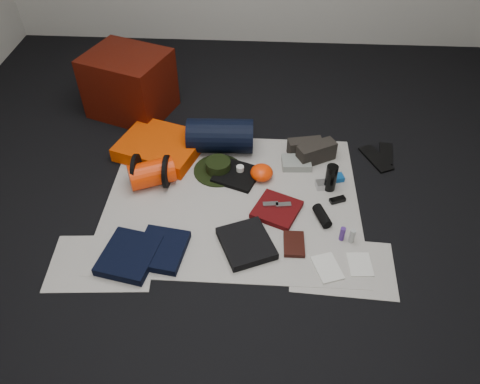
# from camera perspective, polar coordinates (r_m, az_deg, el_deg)

# --- Properties ---
(floor) EXTENTS (4.50, 4.50, 0.02)m
(floor) POSITION_cam_1_polar(r_m,az_deg,el_deg) (3.01, -0.91, -1.08)
(floor) COLOR black
(floor) RESTS_ON ground
(newspaper_mat) EXTENTS (1.60, 1.30, 0.01)m
(newspaper_mat) POSITION_cam_1_polar(r_m,az_deg,el_deg) (3.00, -0.92, -0.90)
(newspaper_mat) COLOR silver
(newspaper_mat) RESTS_ON floor
(newspaper_sheet_front_left) EXTENTS (0.61, 0.44, 0.00)m
(newspaper_sheet_front_left) POSITION_cam_1_polar(r_m,az_deg,el_deg) (2.77, -16.48, -8.25)
(newspaper_sheet_front_left) COLOR silver
(newspaper_sheet_front_left) RESTS_ON floor
(newspaper_sheet_front_right) EXTENTS (0.60, 0.43, 0.00)m
(newspaper_sheet_front_right) POSITION_cam_1_polar(r_m,az_deg,el_deg) (2.71, 12.35, -8.89)
(newspaper_sheet_front_right) COLOR silver
(newspaper_sheet_front_right) RESTS_ON floor
(red_cabinet) EXTENTS (0.71, 0.65, 0.48)m
(red_cabinet) POSITION_cam_1_polar(r_m,az_deg,el_deg) (3.77, -13.32, 12.71)
(red_cabinet) COLOR #470E05
(red_cabinet) RESTS_ON floor
(sleeping_pad) EXTENTS (0.66, 0.60, 0.10)m
(sleeping_pad) POSITION_cam_1_polar(r_m,az_deg,el_deg) (3.38, -9.67, 5.51)
(sleeping_pad) COLOR #E84202
(sleeping_pad) RESTS_ON newspaper_mat
(stuff_sack) EXTENTS (0.33, 0.27, 0.17)m
(stuff_sack) POSITION_cam_1_polar(r_m,az_deg,el_deg) (3.11, -10.71, 2.24)
(stuff_sack) COLOR #F73404
(stuff_sack) RESTS_ON newspaper_mat
(sack_strap_left) EXTENTS (0.02, 0.22, 0.22)m
(sack_strap_left) POSITION_cam_1_polar(r_m,az_deg,el_deg) (3.12, -12.55, 2.61)
(sack_strap_left) COLOR black
(sack_strap_left) RESTS_ON newspaper_mat
(sack_strap_right) EXTENTS (0.03, 0.22, 0.22)m
(sack_strap_right) POSITION_cam_1_polar(r_m,az_deg,el_deg) (3.07, -8.94, 2.50)
(sack_strap_right) COLOR black
(sack_strap_right) RESTS_ON newspaper_mat
(navy_duffel) EXTENTS (0.47, 0.26, 0.24)m
(navy_duffel) POSITION_cam_1_polar(r_m,az_deg,el_deg) (3.31, -2.43, 6.85)
(navy_duffel) COLOR black
(navy_duffel) RESTS_ON newspaper_mat
(boonie_brim) EXTENTS (0.42, 0.42, 0.01)m
(boonie_brim) POSITION_cam_1_polar(r_m,az_deg,el_deg) (3.20, -2.66, 2.66)
(boonie_brim) COLOR black
(boonie_brim) RESTS_ON newspaper_mat
(boonie_crown) EXTENTS (0.17, 0.17, 0.08)m
(boonie_crown) POSITION_cam_1_polar(r_m,az_deg,el_deg) (3.18, -2.68, 3.23)
(boonie_crown) COLOR black
(boonie_crown) RESTS_ON boonie_brim
(hiking_boot_left) EXTENTS (0.25, 0.14, 0.12)m
(hiking_boot_left) POSITION_cam_1_polar(r_m,az_deg,el_deg) (3.34, 7.90, 5.46)
(hiking_boot_left) COLOR #28241F
(hiking_boot_left) RESTS_ON newspaper_mat
(hiking_boot_right) EXTENTS (0.29, 0.22, 0.14)m
(hiking_boot_right) POSITION_cam_1_polar(r_m,az_deg,el_deg) (3.29, 9.28, 4.76)
(hiking_boot_right) COLOR #28241F
(hiking_boot_right) RESTS_ON newspaper_mat
(flip_flop_left) EXTENTS (0.22, 0.31, 0.02)m
(flip_flop_left) POSITION_cam_1_polar(r_m,az_deg,el_deg) (3.43, 16.22, 3.93)
(flip_flop_left) COLOR black
(flip_flop_left) RESTS_ON floor
(flip_flop_right) EXTENTS (0.13, 0.25, 0.01)m
(flip_flop_right) POSITION_cam_1_polar(r_m,az_deg,el_deg) (3.50, 17.35, 4.49)
(flip_flop_right) COLOR black
(flip_flop_right) RESTS_ON floor
(trousers_navy_a) EXTENTS (0.35, 0.38, 0.05)m
(trousers_navy_a) POSITION_cam_1_polar(r_m,az_deg,el_deg) (2.73, -13.34, -7.52)
(trousers_navy_a) COLOR black
(trousers_navy_a) RESTS_ON newspaper_mat
(trousers_navy_b) EXTENTS (0.31, 0.34, 0.05)m
(trousers_navy_b) POSITION_cam_1_polar(r_m,az_deg,el_deg) (2.72, -9.55, -6.93)
(trousers_navy_b) COLOR black
(trousers_navy_b) RESTS_ON newspaper_mat
(trousers_charcoal) EXTENTS (0.38, 0.40, 0.05)m
(trousers_charcoal) POSITION_cam_1_polar(r_m,az_deg,el_deg) (2.72, 0.77, -6.27)
(trousers_charcoal) COLOR black
(trousers_charcoal) RESTS_ON newspaper_mat
(black_tshirt) EXTENTS (0.35, 0.34, 0.03)m
(black_tshirt) POSITION_cam_1_polar(r_m,az_deg,el_deg) (3.15, -0.38, 2.10)
(black_tshirt) COLOR black
(black_tshirt) RESTS_ON newspaper_mat
(red_shirt) EXTENTS (0.34, 0.34, 0.03)m
(red_shirt) POSITION_cam_1_polar(r_m,az_deg,el_deg) (2.92, 4.50, -2.14)
(red_shirt) COLOR #4E080A
(red_shirt) RESTS_ON newspaper_mat
(orange_stuff_sack) EXTENTS (0.19, 0.19, 0.10)m
(orange_stuff_sack) POSITION_cam_1_polar(r_m,az_deg,el_deg) (3.12, 2.66, 2.38)
(orange_stuff_sack) COLOR #F73404
(orange_stuff_sack) RESTS_ON newspaper_mat
(first_aid_pouch) EXTENTS (0.20, 0.16, 0.05)m
(first_aid_pouch) POSITION_cam_1_polar(r_m,az_deg,el_deg) (3.25, 6.87, 3.56)
(first_aid_pouch) COLOR gray
(first_aid_pouch) RESTS_ON newspaper_mat
(water_bottle) EXTENTS (0.10, 0.10, 0.19)m
(water_bottle) POSITION_cam_1_polar(r_m,az_deg,el_deg) (3.06, 11.03, 1.71)
(water_bottle) COLOR black
(water_bottle) RESTS_ON newspaper_mat
(speaker) EXTENTS (0.11, 0.17, 0.06)m
(speaker) POSITION_cam_1_polar(r_m,az_deg,el_deg) (2.89, 9.97, -2.90)
(speaker) COLOR black
(speaker) RESTS_ON newspaper_mat
(compact_camera) EXTENTS (0.12, 0.09, 0.04)m
(compact_camera) POSITION_cam_1_polar(r_m,az_deg,el_deg) (3.12, 10.24, 0.89)
(compact_camera) COLOR #A8A8AC
(compact_camera) RESTS_ON newspaper_mat
(cyan_case) EXTENTS (0.12, 0.09, 0.03)m
(cyan_case) POSITION_cam_1_polar(r_m,az_deg,el_deg) (3.19, 11.56, 1.69)
(cyan_case) COLOR #0E4B90
(cyan_case) RESTS_ON newspaper_mat
(toiletry_purple) EXTENTS (0.04, 0.04, 0.09)m
(toiletry_purple) POSITION_cam_1_polar(r_m,az_deg,el_deg) (2.80, 12.36, -5.00)
(toiletry_purple) COLOR #47267C
(toiletry_purple) RESTS_ON newspaper_mat
(toiletry_clear) EXTENTS (0.04, 0.04, 0.09)m
(toiletry_clear) POSITION_cam_1_polar(r_m,az_deg,el_deg) (2.80, 13.52, -5.23)
(toiletry_clear) COLOR #A2A6A2
(toiletry_clear) RESTS_ON newspaper_mat
(paperback_book) EXTENTS (0.12, 0.19, 0.03)m
(paperback_book) POSITION_cam_1_polar(r_m,az_deg,el_deg) (2.74, 6.60, -6.32)
(paperback_book) COLOR black
(paperback_book) RESTS_ON newspaper_mat
(map_booklet) EXTENTS (0.18, 0.22, 0.01)m
(map_booklet) POSITION_cam_1_polar(r_m,az_deg,el_deg) (2.67, 10.60, -9.06)
(map_booklet) COLOR silver
(map_booklet) RESTS_ON newspaper_mat
(map_printout) EXTENTS (0.14, 0.17, 0.01)m
(map_printout) POSITION_cam_1_polar(r_m,az_deg,el_deg) (2.73, 14.42, -8.53)
(map_printout) COLOR silver
(map_printout) RESTS_ON newspaper_mat
(sunglasses) EXTENTS (0.11, 0.08, 0.03)m
(sunglasses) POSITION_cam_1_polar(r_m,az_deg,el_deg) (3.04, 11.79, -0.95)
(sunglasses) COLOR black
(sunglasses) RESTS_ON newspaper_mat
(key_cluster) EXTENTS (0.07, 0.07, 0.01)m
(key_cluster) POSITION_cam_1_polar(r_m,az_deg,el_deg) (2.76, -16.06, -8.24)
(key_cluster) COLOR #A8A8AC
(key_cluster) RESTS_ON newspaper_mat
(tape_roll) EXTENTS (0.05, 0.05, 0.04)m
(tape_roll) POSITION_cam_1_polar(r_m,az_deg,el_deg) (3.15, 0.02, 2.88)
(tape_roll) COLOR silver
(tape_roll) RESTS_ON black_tshirt
(energy_bar_a) EXTENTS (0.10, 0.05, 0.01)m
(energy_bar_a) POSITION_cam_1_polar(r_m,az_deg,el_deg) (2.91, 3.75, -1.50)
(energy_bar_a) COLOR #A8A8AC
(energy_bar_a) RESTS_ON red_shirt
(energy_bar_b) EXTENTS (0.10, 0.05, 0.01)m
(energy_bar_b) POSITION_cam_1_polar(r_m,az_deg,el_deg) (2.92, 5.32, -1.56)
(energy_bar_b) COLOR #A8A8AC
(energy_bar_b) RESTS_ON red_shirt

